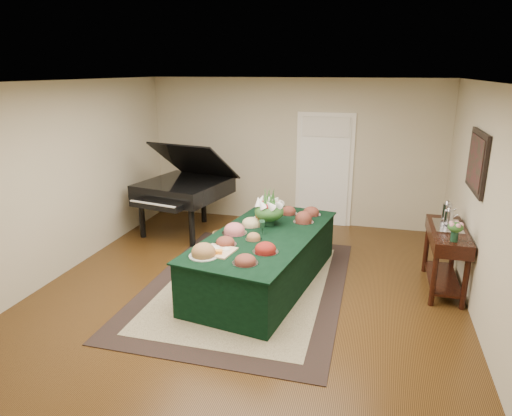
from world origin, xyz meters
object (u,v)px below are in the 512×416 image
(grand_piano, at_px, (184,188))
(mahogany_sideboard, at_px, (447,243))
(buffet_table, at_px, (264,259))
(floral_centerpiece, at_px, (269,208))

(grand_piano, height_order, mahogany_sideboard, grand_piano)
(grand_piano, bearing_deg, buffet_table, -41.30)
(grand_piano, bearing_deg, floral_centerpiece, -34.34)
(floral_centerpiece, relative_size, mahogany_sideboard, 0.35)
(grand_piano, relative_size, mahogany_sideboard, 1.47)
(mahogany_sideboard, bearing_deg, grand_piano, 164.26)
(floral_centerpiece, distance_m, mahogany_sideboard, 2.40)
(buffet_table, height_order, floral_centerpiece, floral_centerpiece)
(floral_centerpiece, xyz_separation_m, mahogany_sideboard, (2.38, 0.07, -0.32))
(buffet_table, xyz_separation_m, floral_centerpiece, (-0.03, 0.38, 0.61))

